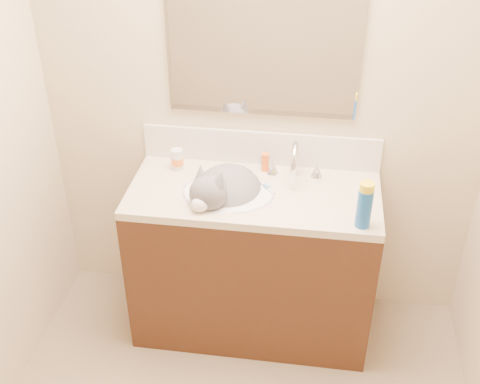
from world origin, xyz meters
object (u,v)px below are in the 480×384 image
(faucet, at_px, (295,164))
(silver_jar, at_px, (264,164))
(basin, at_px, (228,204))
(cat, at_px, (225,193))
(amber_bottle, at_px, (265,162))
(vanity_cabinet, at_px, (253,264))
(spray_can, at_px, (364,208))
(pill_bottle, at_px, (177,159))

(faucet, xyz_separation_m, silver_jar, (-0.16, 0.08, -0.06))
(basin, bearing_deg, faucet, 29.12)
(cat, relative_size, amber_bottle, 5.38)
(vanity_cabinet, bearing_deg, spray_can, -22.69)
(basin, xyz_separation_m, faucet, (0.30, 0.17, 0.16))
(pill_bottle, distance_m, amber_bottle, 0.44)
(vanity_cabinet, height_order, basin, basin)
(amber_bottle, height_order, spray_can, spray_can)
(faucet, bearing_deg, pill_bottle, 178.63)
(silver_jar, bearing_deg, amber_bottle, -65.94)
(cat, height_order, pill_bottle, cat)
(basin, relative_size, amber_bottle, 4.80)
(vanity_cabinet, height_order, silver_jar, silver_jar)
(basin, bearing_deg, cat, 143.20)
(cat, xyz_separation_m, spray_can, (0.64, -0.19, 0.11))
(cat, distance_m, amber_bottle, 0.28)
(cat, distance_m, pill_bottle, 0.32)
(vanity_cabinet, relative_size, faucet, 4.29)
(vanity_cabinet, distance_m, faucet, 0.58)
(cat, distance_m, spray_can, 0.68)
(pill_bottle, height_order, spray_can, spray_can)
(vanity_cabinet, relative_size, amber_bottle, 12.80)
(silver_jar, xyz_separation_m, spray_can, (0.48, -0.42, 0.06))
(faucet, height_order, pill_bottle, faucet)
(amber_bottle, bearing_deg, pill_bottle, -173.77)
(vanity_cabinet, relative_size, spray_can, 6.62)
(basin, relative_size, cat, 0.89)
(faucet, height_order, cat, faucet)
(basin, xyz_separation_m, cat, (-0.02, 0.01, 0.05))
(silver_jar, bearing_deg, vanity_cabinet, -96.59)
(faucet, distance_m, spray_can, 0.47)
(basin, distance_m, pill_bottle, 0.36)
(faucet, distance_m, silver_jar, 0.18)
(faucet, height_order, silver_jar, faucet)
(basin, height_order, cat, cat)
(amber_bottle, bearing_deg, cat, -128.62)
(cat, xyz_separation_m, amber_bottle, (0.17, 0.21, 0.06))
(basin, height_order, pill_bottle, pill_bottle)
(cat, relative_size, silver_jar, 8.68)
(basin, xyz_separation_m, pill_bottle, (-0.29, 0.18, 0.12))
(pill_bottle, xyz_separation_m, silver_jar, (0.43, 0.06, -0.03))
(cat, height_order, amber_bottle, cat)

